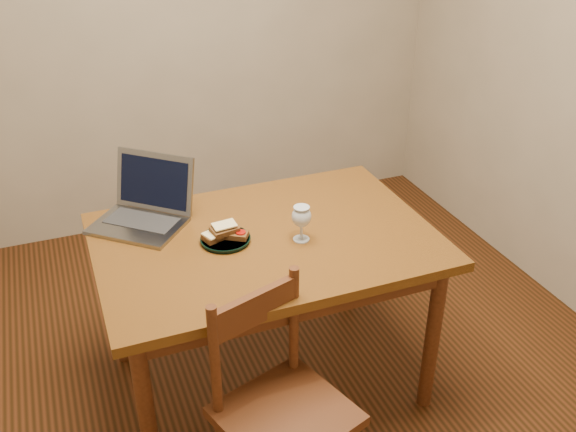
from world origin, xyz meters
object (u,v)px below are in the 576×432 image
object	(u,v)px
plate	(225,240)
laptop	(146,205)
milk_glass	(301,223)
chair	(281,400)
table	(266,255)

from	to	relation	value
plate	laptop	bearing A→B (deg)	131.02
plate	milk_glass	bearing A→B (deg)	-18.95
chair	milk_glass	xyz separation A→B (m)	(0.27, 0.50, 0.35)
table	plate	world-z (taller)	plate
laptop	plate	bearing A→B (deg)	-7.74
table	chair	xyz separation A→B (m)	(-0.15, -0.57, -0.19)
table	milk_glass	xyz separation A→B (m)	(0.12, -0.07, 0.16)
milk_glass	laptop	bearing A→B (deg)	144.06
table	milk_glass	distance (m)	0.21
chair	plate	bearing A→B (deg)	71.87
chair	laptop	distance (m)	0.97
table	laptop	size ratio (longest dim) A/B	2.78
chair	laptop	world-z (taller)	laptop
table	laptop	distance (m)	0.53
table	milk_glass	world-z (taller)	milk_glass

